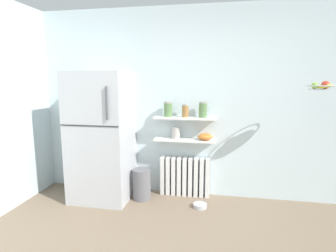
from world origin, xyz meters
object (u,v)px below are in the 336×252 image
Objects in this scene: shelf_bowl at (205,137)px; trash_bin at (142,184)px; storage_jar_0 at (168,109)px; storage_jar_2 at (203,110)px; radiator at (185,177)px; vase at (176,133)px; pet_food_bowl at (200,206)px; hanging_fruit_basket at (321,86)px; refrigerator at (102,136)px; storage_jar_1 at (185,111)px.

shelf_bowl reaches higher than trash_bin.
storage_jar_2 reaches higher than storage_jar_0.
vase is at bearing -166.81° from radiator.
vase is (-0.13, -0.03, 0.63)m from radiator.
storage_jar_0 is at bearing 31.19° from trash_bin.
pet_food_bowl is (-0.03, -0.32, -0.85)m from shelf_bowl.
hanging_fruit_basket reaches higher than storage_jar_0.
hanging_fruit_basket reaches higher than radiator.
refrigerator is 1.42m from storage_jar_2.
hanging_fruit_basket is (1.31, 0.00, 1.53)m from pet_food_bowl.
refrigerator is at bearing -167.93° from storage_jar_1.
pet_food_bowl is at bearing -95.74° from shelf_bowl.
hanging_fruit_basket is (1.68, -0.32, 0.65)m from vase.
storage_jar_0 reaches higher than trash_bin.
shelf_bowl reaches higher than radiator.
storage_jar_2 is 0.50× the size of trash_bin.
storage_jar_1 reaches higher than radiator.
shelf_bowl is (1.38, 0.24, 0.00)m from refrigerator.
trash_bin is at bearing -155.48° from vase.
shelf_bowl is 1.48m from hanging_fruit_basket.
radiator is at bearing 90.00° from storage_jar_1.
storage_jar_0 is at bearing -180.00° from storage_jar_2.
storage_jar_2 is 1.25m from pet_food_bowl.
storage_jar_2 reaches higher than trash_bin.
vase is at bearing 13.59° from refrigerator.
hanging_fruit_basket is (1.55, -0.35, 1.28)m from radiator.
shelf_bowl is 0.90m from pet_food_bowl.
storage_jar_1 reaches higher than vase.
storage_jar_1 is 0.82× the size of storage_jar_2.
vase is at bearing 180.00° from storage_jar_2.
storage_jar_2 is 1.29× the size of vase.
storage_jar_2 is at bearing 0.00° from vase.
hanging_fruit_basket is (1.55, -0.32, 0.34)m from storage_jar_1.
refrigerator is at bearing 178.32° from hanging_fruit_basket.
vase is 0.85m from trash_bin.
radiator is 0.99m from storage_jar_0.
storage_jar_0 is at bearing 146.33° from pet_food_bowl.
pet_food_bowl is (0.81, -0.12, -0.19)m from trash_bin.
trash_bin is (-0.57, -0.23, -0.06)m from radiator.
storage_jar_2 is 1.39m from hanging_fruit_basket.
pet_food_bowl is at bearing -8.35° from trash_bin.
refrigerator is at bearing 176.54° from pet_food_bowl.
storage_jar_1 is at bearing 127.26° from pet_food_bowl.
storage_jar_0 is 0.47m from storage_jar_2.
storage_jar_0 is 1.18× the size of storage_jar_1.
trash_bin is 1.44× the size of hanging_fruit_basket.
storage_jar_2 is 1.19× the size of pet_food_bowl.
refrigerator is at bearing -170.00° from storage_jar_2.
storage_jar_1 is at bearing 180.00° from shelf_bowl.
vase reaches higher than radiator.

